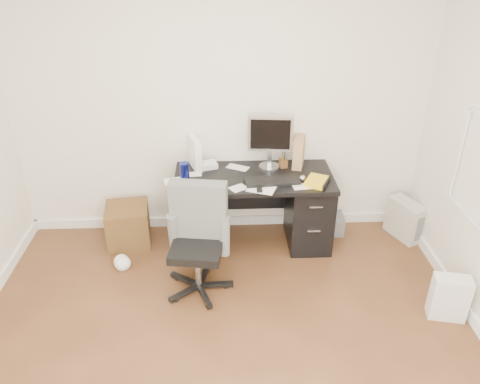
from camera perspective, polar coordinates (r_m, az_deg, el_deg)
The scene contains 18 objects.
ground at distance 3.57m, azimuth -1.75°, elevation -21.46°, with size 4.00×4.00×0.00m, color #4D2D18.
room_shell at distance 2.56m, azimuth -1.59°, elevation 3.59°, with size 4.02×4.02×2.71m.
desk at distance 4.59m, azimuth 1.63°, elevation -1.94°, with size 1.50×0.70×0.75m.
loose_papers at distance 4.37m, azimuth -0.88°, elevation 1.62°, with size 1.10×0.60×0.00m, color white, non-canonical shape.
lcd_monitor at distance 4.48m, azimuth 3.69°, elevation 6.08°, with size 0.43×0.24×0.54m, color #AAABAF, non-canonical shape.
keyboard at distance 4.31m, azimuth 3.94°, elevation 1.33°, with size 0.50×0.17×0.03m, color black.
computer_mouse at distance 4.35m, azimuth 7.63°, elevation 1.68°, with size 0.06×0.06×0.06m, color #AAABAF.
travel_mug at distance 4.30m, azimuth -6.77°, elevation 2.35°, with size 0.09×0.09×0.19m, color navy.
white_binder at distance 4.54m, azimuth -5.53°, elevation 4.78°, with size 0.13×0.27×0.31m, color white.
magazine_file at distance 4.60m, azimuth 7.18°, elevation 4.86°, with size 0.12×0.25×0.29m, color #AB8152.
pen_cup at distance 4.57m, azimuth 5.33°, elevation 4.20°, with size 0.09×0.09×0.21m, color #532B17, non-canonical shape.
yellow_book at distance 4.33m, azimuth 9.38°, elevation 1.28°, with size 0.19×0.24×0.04m, color yellow.
paper_remote at distance 4.19m, azimuth 2.61°, elevation 0.48°, with size 0.24×0.19×0.02m, color white, non-canonical shape.
office_chair at distance 3.95m, azimuth -5.32°, elevation -6.23°, with size 0.55×0.55×0.98m, color #515351, non-canonical shape.
pc_tower at distance 5.07m, azimuth 19.47°, elevation -3.17°, with size 0.18×0.40×0.40m, color #B6B0A4.
shopping_bag at distance 4.20m, azimuth 24.15°, elevation -11.67°, with size 0.29×0.21×0.39m, color white.
wicker_basket at distance 4.82m, azimuth -13.46°, elevation -3.93°, with size 0.41×0.41×0.41m, color #4A2C16.
desk_printer at distance 5.01m, azimuth 10.63°, elevation -3.75°, with size 0.32×0.26×0.19m, color slate.
Camera 1 is at (0.01, -2.28, 2.75)m, focal length 35.00 mm.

